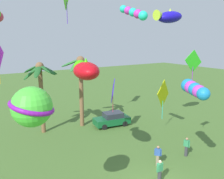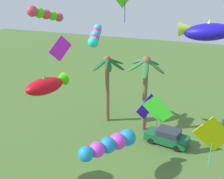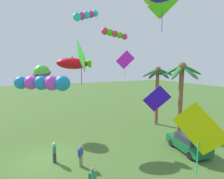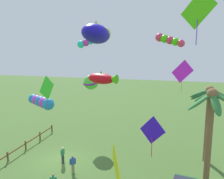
{
  "view_description": "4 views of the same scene",
  "coord_description": "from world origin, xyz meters",
  "px_view_note": "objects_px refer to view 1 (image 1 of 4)",
  "views": [
    {
      "loc": [
        -9.82,
        -9.83,
        9.39
      ],
      "look_at": [
        -0.55,
        4.68,
        5.7
      ],
      "focal_mm": 37.92,
      "sensor_mm": 36.0,
      "label": 1
    },
    {
      "loc": [
        7.25,
        -11.39,
        13.96
      ],
      "look_at": [
        0.44,
        5.13,
        7.06
      ],
      "focal_mm": 44.28,
      "sensor_mm": 36.0,
      "label": 2
    },
    {
      "loc": [
        13.85,
        -1.08,
        7.31
      ],
      "look_at": [
        -0.82,
        5.86,
        5.13
      ],
      "focal_mm": 28.65,
      "sensor_mm": 36.0,
      "label": 3
    },
    {
      "loc": [
        18.56,
        10.01,
        10.48
      ],
      "look_at": [
        -1.27,
        4.68,
        6.85
      ],
      "focal_mm": 36.95,
      "sensor_mm": 36.0,
      "label": 4
    }
  ],
  "objects_px": {
    "kite_tube_2": "(194,89)",
    "palm_tree_0": "(41,80)",
    "kite_diamond_3": "(163,94)",
    "kite_ball_9": "(32,107)",
    "kite_diamond_5": "(113,91)",
    "kite_tube_10": "(134,13)",
    "kite_diamond_0": "(193,62)",
    "spectator_0": "(186,147)",
    "parked_car_0": "(112,119)",
    "spectator_2": "(158,155)",
    "palm_tree_1": "(81,75)",
    "spectator_1": "(160,171)",
    "kite_fish_6": "(169,17)",
    "kite_fish_7": "(85,70)"
  },
  "relations": [
    {
      "from": "kite_tube_2",
      "to": "palm_tree_0",
      "type": "bearing_deg",
      "value": 113.92
    },
    {
      "from": "palm_tree_1",
      "to": "kite_tube_10",
      "type": "height_order",
      "value": "kite_tube_10"
    },
    {
      "from": "spectator_2",
      "to": "kite_fish_7",
      "type": "distance_m",
      "value": 8.66
    },
    {
      "from": "spectator_0",
      "to": "kite_diamond_3",
      "type": "height_order",
      "value": "kite_diamond_3"
    },
    {
      "from": "kite_tube_2",
      "to": "kite_diamond_3",
      "type": "distance_m",
      "value": 9.27
    },
    {
      "from": "kite_fish_7",
      "to": "palm_tree_0",
      "type": "bearing_deg",
      "value": 89.61
    },
    {
      "from": "kite_ball_9",
      "to": "spectator_0",
      "type": "bearing_deg",
      "value": 7.16
    },
    {
      "from": "kite_fish_6",
      "to": "spectator_0",
      "type": "bearing_deg",
      "value": -107.19
    },
    {
      "from": "spectator_1",
      "to": "kite_diamond_5",
      "type": "bearing_deg",
      "value": 78.97
    },
    {
      "from": "kite_ball_9",
      "to": "kite_tube_10",
      "type": "bearing_deg",
      "value": 19.85
    },
    {
      "from": "kite_diamond_3",
      "to": "spectator_1",
      "type": "bearing_deg",
      "value": -135.06
    },
    {
      "from": "spectator_0",
      "to": "spectator_2",
      "type": "xyz_separation_m",
      "value": [
        -3.01,
        0.15,
        0.0
      ]
    },
    {
      "from": "spectator_1",
      "to": "spectator_2",
      "type": "relative_size",
      "value": 1.0
    },
    {
      "from": "palm_tree_1",
      "to": "spectator_0",
      "type": "bearing_deg",
      "value": -69.06
    },
    {
      "from": "palm_tree_1",
      "to": "kite_diamond_3",
      "type": "relative_size",
      "value": 1.8
    },
    {
      "from": "palm_tree_1",
      "to": "spectator_0",
      "type": "height_order",
      "value": "palm_tree_1"
    },
    {
      "from": "spectator_0",
      "to": "kite_tube_2",
      "type": "bearing_deg",
      "value": -137.61
    },
    {
      "from": "palm_tree_0",
      "to": "kite_fish_7",
      "type": "height_order",
      "value": "kite_fish_7"
    },
    {
      "from": "palm_tree_0",
      "to": "kite_tube_2",
      "type": "distance_m",
      "value": 14.73
    },
    {
      "from": "kite_tube_10",
      "to": "kite_diamond_0",
      "type": "bearing_deg",
      "value": -20.45
    },
    {
      "from": "kite_diamond_3",
      "to": "kite_fish_6",
      "type": "height_order",
      "value": "kite_fish_6"
    },
    {
      "from": "kite_fish_7",
      "to": "kite_tube_10",
      "type": "xyz_separation_m",
      "value": [
        3.69,
        0.04,
        3.56
      ]
    },
    {
      "from": "spectator_1",
      "to": "kite_tube_2",
      "type": "height_order",
      "value": "kite_tube_2"
    },
    {
      "from": "spectator_0",
      "to": "spectator_1",
      "type": "distance_m",
      "value": 4.65
    },
    {
      "from": "spectator_0",
      "to": "kite_tube_10",
      "type": "bearing_deg",
      "value": 165.5
    },
    {
      "from": "kite_tube_2",
      "to": "kite_diamond_5",
      "type": "relative_size",
      "value": 0.93
    },
    {
      "from": "kite_diamond_0",
      "to": "kite_fish_7",
      "type": "relative_size",
      "value": 0.67
    },
    {
      "from": "parked_car_0",
      "to": "spectator_0",
      "type": "distance_m",
      "value": 9.2
    },
    {
      "from": "kite_tube_2",
      "to": "kite_fish_6",
      "type": "xyz_separation_m",
      "value": [
        3.53,
        6.0,
        5.04
      ]
    },
    {
      "from": "spectator_1",
      "to": "kite_diamond_3",
      "type": "height_order",
      "value": "kite_diamond_3"
    },
    {
      "from": "kite_fish_7",
      "to": "palm_tree_1",
      "type": "bearing_deg",
      "value": 66.72
    },
    {
      "from": "spectator_2",
      "to": "spectator_1",
      "type": "bearing_deg",
      "value": -130.06
    },
    {
      "from": "kite_fish_6",
      "to": "kite_ball_9",
      "type": "height_order",
      "value": "kite_fish_6"
    },
    {
      "from": "kite_fish_7",
      "to": "spectator_1",
      "type": "bearing_deg",
      "value": -33.93
    },
    {
      "from": "parked_car_0",
      "to": "palm_tree_0",
      "type": "bearing_deg",
      "value": 162.33
    },
    {
      "from": "kite_diamond_5",
      "to": "kite_ball_9",
      "type": "relative_size",
      "value": 1.28
    },
    {
      "from": "spectator_2",
      "to": "kite_ball_9",
      "type": "bearing_deg",
      "value": -169.69
    },
    {
      "from": "parked_car_0",
      "to": "spectator_1",
      "type": "height_order",
      "value": "spectator_1"
    },
    {
      "from": "kite_tube_2",
      "to": "kite_ball_9",
      "type": "relative_size",
      "value": 1.19
    },
    {
      "from": "kite_diamond_3",
      "to": "kite_ball_9",
      "type": "relative_size",
      "value": 1.65
    },
    {
      "from": "parked_car_0",
      "to": "kite_diamond_3",
      "type": "height_order",
      "value": "kite_diamond_3"
    },
    {
      "from": "palm_tree_0",
      "to": "kite_fish_6",
      "type": "bearing_deg",
      "value": -38.08
    },
    {
      "from": "kite_tube_2",
      "to": "kite_diamond_3",
      "type": "bearing_deg",
      "value": 57.23
    },
    {
      "from": "palm_tree_0",
      "to": "palm_tree_1",
      "type": "distance_m",
      "value": 4.15
    },
    {
      "from": "palm_tree_0",
      "to": "kite_diamond_5",
      "type": "relative_size",
      "value": 2.19
    },
    {
      "from": "palm_tree_1",
      "to": "parked_car_0",
      "type": "bearing_deg",
      "value": -32.87
    },
    {
      "from": "parked_car_0",
      "to": "kite_tube_2",
      "type": "height_order",
      "value": "kite_tube_2"
    },
    {
      "from": "palm_tree_1",
      "to": "kite_tube_10",
      "type": "distance_m",
      "value": 11.14
    },
    {
      "from": "palm_tree_0",
      "to": "spectator_0",
      "type": "bearing_deg",
      "value": -53.72
    },
    {
      "from": "kite_ball_9",
      "to": "parked_car_0",
      "type": "bearing_deg",
      "value": 44.19
    }
  ]
}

